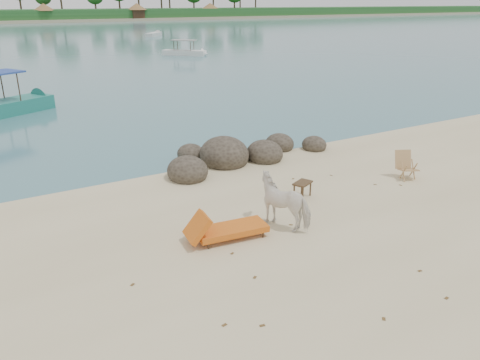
{
  "coord_description": "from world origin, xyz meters",
  "views": [
    {
      "loc": [
        -6.39,
        -7.57,
        5.26
      ],
      "look_at": [
        -0.76,
        2.0,
        1.0
      ],
      "focal_mm": 35.0,
      "sensor_mm": 36.0,
      "label": 1
    }
  ],
  "objects_px": {
    "boulders": "(235,156)",
    "side_table": "(302,191)",
    "cow": "(286,202)",
    "deck_chair": "(409,167)",
    "lounge_chair": "(231,227)"
  },
  "relations": [
    {
      "from": "boulders",
      "to": "side_table",
      "type": "height_order",
      "value": "boulders"
    },
    {
      "from": "side_table",
      "to": "deck_chair",
      "type": "bearing_deg",
      "value": -31.47
    },
    {
      "from": "side_table",
      "to": "deck_chair",
      "type": "relative_size",
      "value": 0.66
    },
    {
      "from": "side_table",
      "to": "deck_chair",
      "type": "height_order",
      "value": "deck_chair"
    },
    {
      "from": "boulders",
      "to": "deck_chair",
      "type": "height_order",
      "value": "boulders"
    },
    {
      "from": "boulders",
      "to": "lounge_chair",
      "type": "bearing_deg",
      "value": -120.57
    },
    {
      "from": "side_table",
      "to": "lounge_chair",
      "type": "distance_m",
      "value": 3.12
    },
    {
      "from": "cow",
      "to": "lounge_chair",
      "type": "bearing_deg",
      "value": -29.44
    },
    {
      "from": "lounge_chair",
      "to": "deck_chair",
      "type": "bearing_deg",
      "value": 12.01
    },
    {
      "from": "cow",
      "to": "deck_chair",
      "type": "xyz_separation_m",
      "value": [
        5.2,
        0.66,
        -0.21
      ]
    },
    {
      "from": "boulders",
      "to": "side_table",
      "type": "distance_m",
      "value": 3.75
    },
    {
      "from": "deck_chair",
      "to": "side_table",
      "type": "bearing_deg",
      "value": -162.42
    },
    {
      "from": "cow",
      "to": "deck_chair",
      "type": "distance_m",
      "value": 5.25
    },
    {
      "from": "boulders",
      "to": "side_table",
      "type": "relative_size",
      "value": 11.41
    },
    {
      "from": "cow",
      "to": "lounge_chair",
      "type": "distance_m",
      "value": 1.54
    }
  ]
}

